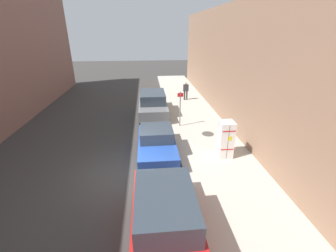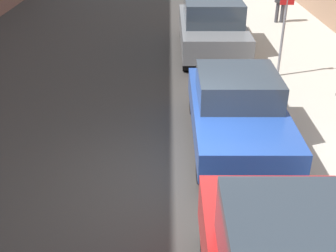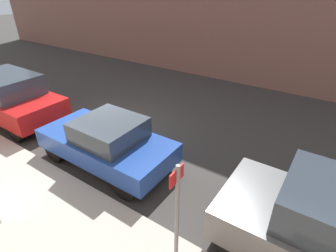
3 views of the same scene
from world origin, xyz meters
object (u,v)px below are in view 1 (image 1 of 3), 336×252
street_sign_post (180,107)px  pedestrian_walking_far (186,90)px  parked_hatchback_blue (157,142)px  parked_suv_gray (153,104)px  parked_suv_red (165,218)px  discarded_refrigerator (225,139)px

street_sign_post → pedestrian_walking_far: bearing=-103.2°
pedestrian_walking_far → parked_hatchback_blue: size_ratio=0.40×
pedestrian_walking_far → parked_hatchback_blue: 9.61m
parked_suv_gray → parked_suv_red: size_ratio=1.03×
parked_suv_gray → parked_suv_red: parked_suv_red is taller
parked_suv_gray → parked_hatchback_blue: size_ratio=1.18×
parked_suv_gray → discarded_refrigerator: bearing=116.8°
discarded_refrigerator → street_sign_post: size_ratio=0.80×
parked_suv_red → discarded_refrigerator: bearing=-126.3°
discarded_refrigerator → pedestrian_walking_far: (0.27, -9.73, -0.00)m
discarded_refrigerator → parked_suv_red: bearing=53.7°
pedestrian_walking_far → street_sign_post: bearing=-62.4°
parked_hatchback_blue → parked_suv_red: size_ratio=0.87×
parked_hatchback_blue → discarded_refrigerator: bearing=169.5°
pedestrian_walking_far → parked_suv_gray: size_ratio=0.34×
discarded_refrigerator → pedestrian_walking_far: discarded_refrigerator is taller
discarded_refrigerator → parked_hatchback_blue: bearing=-10.5°
pedestrian_walking_far → parked_suv_red: size_ratio=0.35×
parked_hatchback_blue → street_sign_post: bearing=-116.2°
parked_hatchback_blue → parked_suv_red: (0.00, 5.05, 0.18)m
discarded_refrigerator → parked_suv_gray: bearing=-63.2°
parked_suv_red → parked_hatchback_blue: bearing=-90.0°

